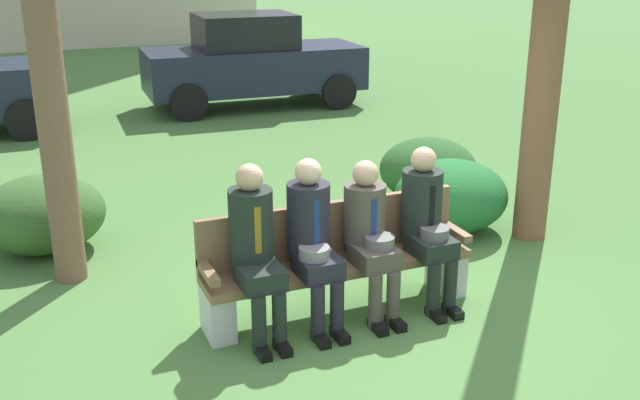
{
  "coord_description": "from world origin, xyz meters",
  "views": [
    {
      "loc": [
        -2.65,
        -4.97,
        2.91
      ],
      "look_at": [
        -0.37,
        0.45,
        0.85
      ],
      "focal_mm": 41.72,
      "sensor_mm": 36.0,
      "label": 1
    }
  ],
  "objects_px": {
    "seated_man_centerleft": "(313,236)",
    "parked_car_far": "(252,61)",
    "shrub_far_lawn": "(43,214)",
    "shrub_near_bench": "(428,169)",
    "seated_man_centerright": "(370,231)",
    "shrub_mid_lawn": "(451,196)",
    "seated_man_leftmost": "(255,243)",
    "park_bench": "(336,261)",
    "seated_man_rightmost": "(427,219)"
  },
  "relations": [
    {
      "from": "seated_man_centerleft",
      "to": "shrub_mid_lawn",
      "type": "xyz_separation_m",
      "value": [
        2.1,
        1.3,
        -0.37
      ]
    },
    {
      "from": "park_bench",
      "to": "seated_man_centerleft",
      "type": "bearing_deg",
      "value": -153.25
    },
    {
      "from": "seated_man_centerright",
      "to": "parked_car_far",
      "type": "bearing_deg",
      "value": 78.73
    },
    {
      "from": "seated_man_leftmost",
      "to": "shrub_near_bench",
      "type": "relative_size",
      "value": 1.16
    },
    {
      "from": "seated_man_leftmost",
      "to": "seated_man_centerleft",
      "type": "xyz_separation_m",
      "value": [
        0.47,
        -0.01,
        -0.01
      ]
    },
    {
      "from": "seated_man_centerright",
      "to": "parked_car_far",
      "type": "distance_m",
      "value": 8.2
    },
    {
      "from": "shrub_far_lawn",
      "to": "seated_man_centerleft",
      "type": "bearing_deg",
      "value": -51.66
    },
    {
      "from": "seated_man_leftmost",
      "to": "shrub_far_lawn",
      "type": "bearing_deg",
      "value": 120.81
    },
    {
      "from": "park_bench",
      "to": "seated_man_rightmost",
      "type": "xyz_separation_m",
      "value": [
        0.76,
        -0.13,
        0.3
      ]
    },
    {
      "from": "shrub_mid_lawn",
      "to": "parked_car_far",
      "type": "height_order",
      "value": "parked_car_far"
    },
    {
      "from": "seated_man_rightmost",
      "to": "parked_car_far",
      "type": "height_order",
      "value": "parked_car_far"
    },
    {
      "from": "park_bench",
      "to": "shrub_mid_lawn",
      "type": "relative_size",
      "value": 1.86
    },
    {
      "from": "seated_man_centerright",
      "to": "shrub_far_lawn",
      "type": "bearing_deg",
      "value": 134.84
    },
    {
      "from": "seated_man_rightmost",
      "to": "seated_man_leftmost",
      "type": "bearing_deg",
      "value": 179.68
    },
    {
      "from": "seated_man_leftmost",
      "to": "shrub_near_bench",
      "type": "distance_m",
      "value": 3.69
    },
    {
      "from": "shrub_far_lawn",
      "to": "seated_man_rightmost",
      "type": "bearing_deg",
      "value": -39.41
    },
    {
      "from": "park_bench",
      "to": "seated_man_centerright",
      "type": "height_order",
      "value": "seated_man_centerright"
    },
    {
      "from": "seated_man_leftmost",
      "to": "shrub_far_lawn",
      "type": "height_order",
      "value": "seated_man_leftmost"
    },
    {
      "from": "shrub_near_bench",
      "to": "seated_man_leftmost",
      "type": "bearing_deg",
      "value": -141.61
    },
    {
      "from": "seated_man_rightmost",
      "to": "shrub_near_bench",
      "type": "distance_m",
      "value": 2.7
    },
    {
      "from": "park_bench",
      "to": "shrub_far_lawn",
      "type": "xyz_separation_m",
      "value": [
        -2.15,
        2.25,
        -0.06
      ]
    },
    {
      "from": "park_bench",
      "to": "seated_man_centerleft",
      "type": "xyz_separation_m",
      "value": [
        -0.26,
        -0.13,
        0.31
      ]
    },
    {
      "from": "seated_man_leftmost",
      "to": "parked_car_far",
      "type": "relative_size",
      "value": 0.34
    },
    {
      "from": "shrub_near_bench",
      "to": "seated_man_centerleft",
      "type": "bearing_deg",
      "value": -136.49
    },
    {
      "from": "shrub_far_lawn",
      "to": "seated_man_leftmost",
      "type": "bearing_deg",
      "value": -59.19
    },
    {
      "from": "seated_man_leftmost",
      "to": "parked_car_far",
      "type": "bearing_deg",
      "value": 72.29
    },
    {
      "from": "seated_man_rightmost",
      "to": "shrub_near_bench",
      "type": "bearing_deg",
      "value": 58.75
    },
    {
      "from": "shrub_mid_lawn",
      "to": "shrub_far_lawn",
      "type": "distance_m",
      "value": 4.13
    },
    {
      "from": "seated_man_leftmost",
      "to": "seated_man_centerright",
      "type": "bearing_deg",
      "value": -0.83
    },
    {
      "from": "shrub_near_bench",
      "to": "seated_man_centerright",
      "type": "bearing_deg",
      "value": -129.87
    },
    {
      "from": "seated_man_leftmost",
      "to": "shrub_mid_lawn",
      "type": "height_order",
      "value": "seated_man_leftmost"
    },
    {
      "from": "seated_man_centerright",
      "to": "shrub_near_bench",
      "type": "height_order",
      "value": "seated_man_centerright"
    },
    {
      "from": "seated_man_centerright",
      "to": "shrub_mid_lawn",
      "type": "height_order",
      "value": "seated_man_centerright"
    },
    {
      "from": "seated_man_centerright",
      "to": "seated_man_rightmost",
      "type": "xyz_separation_m",
      "value": [
        0.53,
        0.01,
        0.03
      ]
    },
    {
      "from": "seated_man_centerleft",
      "to": "seated_man_rightmost",
      "type": "distance_m",
      "value": 1.02
    },
    {
      "from": "seated_man_centerright",
      "to": "shrub_near_bench",
      "type": "bearing_deg",
      "value": 50.13
    },
    {
      "from": "shrub_near_bench",
      "to": "shrub_mid_lawn",
      "type": "bearing_deg",
      "value": -107.29
    },
    {
      "from": "shrub_mid_lawn",
      "to": "parked_car_far",
      "type": "relative_size",
      "value": 0.31
    },
    {
      "from": "seated_man_centerleft",
      "to": "parked_car_far",
      "type": "bearing_deg",
      "value": 75.39
    },
    {
      "from": "seated_man_rightmost",
      "to": "shrub_mid_lawn",
      "type": "bearing_deg",
      "value": 50.32
    },
    {
      "from": "seated_man_centerleft",
      "to": "parked_car_far",
      "type": "xyz_separation_m",
      "value": [
        2.1,
        8.04,
        0.09
      ]
    },
    {
      "from": "shrub_mid_lawn",
      "to": "seated_man_centerleft",
      "type": "bearing_deg",
      "value": -148.2
    },
    {
      "from": "seated_man_centerleft",
      "to": "seated_man_rightmost",
      "type": "xyz_separation_m",
      "value": [
        1.02,
        -0.0,
        -0.01
      ]
    },
    {
      "from": "shrub_mid_lawn",
      "to": "parked_car_far",
      "type": "xyz_separation_m",
      "value": [
        -0.0,
        6.73,
        0.46
      ]
    },
    {
      "from": "seated_man_rightmost",
      "to": "parked_car_far",
      "type": "bearing_deg",
      "value": 82.37
    },
    {
      "from": "seated_man_rightmost",
      "to": "shrub_far_lawn",
      "type": "height_order",
      "value": "seated_man_rightmost"
    },
    {
      "from": "park_bench",
      "to": "seated_man_rightmost",
      "type": "relative_size",
      "value": 1.7
    },
    {
      "from": "seated_man_centerright",
      "to": "shrub_mid_lawn",
      "type": "xyz_separation_m",
      "value": [
        1.61,
        1.31,
        -0.33
      ]
    },
    {
      "from": "seated_man_centerleft",
      "to": "parked_car_far",
      "type": "distance_m",
      "value": 8.31
    },
    {
      "from": "seated_man_rightmost",
      "to": "seated_man_centerleft",
      "type": "bearing_deg",
      "value": 179.92
    }
  ]
}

